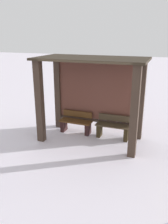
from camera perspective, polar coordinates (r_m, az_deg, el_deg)
The scene contains 4 objects.
ground_plane at distance 7.27m, azimuth 1.61°, elevation -6.70°, with size 60.00×60.00×0.00m, color white.
bus_shelter at distance 6.94m, azimuth 2.32°, elevation 6.43°, with size 3.15×1.61×2.51m.
bench_left_inside at distance 7.64m, azimuth -2.01°, elevation -2.82°, with size 1.07×0.38×0.70m.
bench_center_inside at distance 7.28m, azimuth 7.19°, elevation -3.99°, with size 1.07×0.36×0.73m.
Camera 1 is at (2.12, -6.23, 3.11)m, focal length 36.88 mm.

